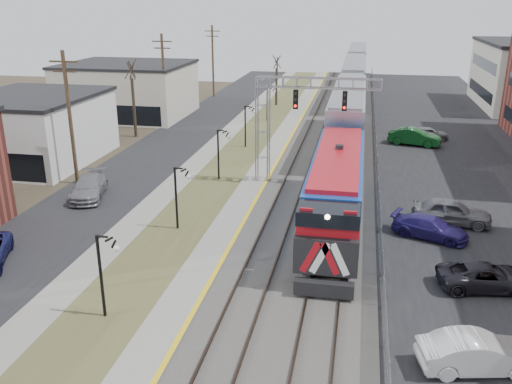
# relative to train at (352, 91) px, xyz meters

# --- Properties ---
(street_west) EXTENTS (7.00, 120.00, 0.04)m
(street_west) POSITION_rel_train_xyz_m (-17.00, -20.57, -2.90)
(street_west) COLOR black
(street_west) RESTS_ON ground
(sidewalk) EXTENTS (2.00, 120.00, 0.08)m
(sidewalk) POSITION_rel_train_xyz_m (-12.50, -20.57, -2.88)
(sidewalk) COLOR gray
(sidewalk) RESTS_ON ground
(grass_median) EXTENTS (4.00, 120.00, 0.06)m
(grass_median) POSITION_rel_train_xyz_m (-9.50, -20.57, -2.89)
(grass_median) COLOR #4B4E29
(grass_median) RESTS_ON ground
(platform) EXTENTS (2.00, 120.00, 0.24)m
(platform) POSITION_rel_train_xyz_m (-6.50, -20.57, -2.80)
(platform) COLOR gray
(platform) RESTS_ON ground
(ballast_bed) EXTENTS (8.00, 120.00, 0.20)m
(ballast_bed) POSITION_rel_train_xyz_m (-1.50, -20.57, -2.82)
(ballast_bed) COLOR #595651
(ballast_bed) RESTS_ON ground
(parking_lot) EXTENTS (16.00, 120.00, 0.04)m
(parking_lot) POSITION_rel_train_xyz_m (10.50, -20.57, -2.90)
(parking_lot) COLOR black
(parking_lot) RESTS_ON ground
(platform_edge) EXTENTS (0.24, 120.00, 0.01)m
(platform_edge) POSITION_rel_train_xyz_m (-5.62, -20.57, -2.67)
(platform_edge) COLOR gold
(platform_edge) RESTS_ON platform
(track_near) EXTENTS (1.58, 120.00, 0.15)m
(track_near) POSITION_rel_train_xyz_m (-3.50, -20.57, -2.64)
(track_near) COLOR #2D2119
(track_near) RESTS_ON ballast_bed
(track_far) EXTENTS (1.58, 120.00, 0.15)m
(track_far) POSITION_rel_train_xyz_m (-0.00, -20.57, -2.64)
(track_far) COLOR #2D2119
(track_far) RESTS_ON ballast_bed
(train) EXTENTS (3.00, 85.85, 5.33)m
(train) POSITION_rel_train_xyz_m (0.00, 0.00, 0.00)
(train) COLOR #13409F
(train) RESTS_ON ground
(signal_gantry) EXTENTS (9.00, 1.07, 8.15)m
(signal_gantry) POSITION_rel_train_xyz_m (-4.28, -27.58, 2.67)
(signal_gantry) COLOR gray
(signal_gantry) RESTS_ON ground
(lampposts) EXTENTS (0.14, 62.14, 4.00)m
(lampposts) POSITION_rel_train_xyz_m (-9.50, -37.29, -0.92)
(lampposts) COLOR black
(lampposts) RESTS_ON ground
(utility_poles) EXTENTS (0.28, 80.28, 10.00)m
(utility_poles) POSITION_rel_train_xyz_m (-20.00, -30.57, 2.08)
(utility_poles) COLOR #4C3823
(utility_poles) RESTS_ON ground
(fence) EXTENTS (0.04, 120.00, 1.60)m
(fence) POSITION_rel_train_xyz_m (2.70, -20.57, -2.12)
(fence) COLOR gray
(fence) RESTS_ON ground
(bare_trees) EXTENTS (12.30, 42.30, 5.95)m
(bare_trees) POSITION_rel_train_xyz_m (-18.16, -16.66, -0.22)
(bare_trees) COLOR #382D23
(bare_trees) RESTS_ON ground
(car_lot_b) EXTENTS (4.69, 2.46, 1.47)m
(car_lot_b) POSITION_rel_train_xyz_m (6.11, -48.32, -2.18)
(car_lot_b) COLOR silver
(car_lot_b) RESTS_ON ground
(car_lot_c) EXTENTS (4.84, 2.76, 1.27)m
(car_lot_c) POSITION_rel_train_xyz_m (7.66, -41.73, -2.28)
(car_lot_c) COLOR black
(car_lot_c) RESTS_ON ground
(car_lot_d) EXTENTS (4.79, 3.27, 1.29)m
(car_lot_d) POSITION_rel_train_xyz_m (5.64, -35.98, -2.28)
(car_lot_d) COLOR navy
(car_lot_d) RESTS_ON ground
(car_lot_e) EXTENTS (4.97, 2.35, 1.64)m
(car_lot_e) POSITION_rel_train_xyz_m (7.16, -33.54, -2.10)
(car_lot_e) COLOR slate
(car_lot_e) RESTS_ON ground
(car_lot_f) EXTENTS (5.20, 2.88, 1.62)m
(car_lot_f) POSITION_rel_train_xyz_m (6.45, -13.75, -2.11)
(car_lot_f) COLOR #0D4217
(car_lot_f) RESTS_ON ground
(car_street_b) EXTENTS (3.47, 5.50, 1.48)m
(car_street_b) POSITION_rel_train_xyz_m (-17.54, -33.37, -2.18)
(car_street_b) COLOR gray
(car_street_b) RESTS_ON ground
(car_lot_g) EXTENTS (4.22, 2.37, 1.36)m
(car_lot_g) POSITION_rel_train_xyz_m (7.94, -11.43, -2.24)
(car_lot_g) COLOR slate
(car_lot_g) RESTS_ON ground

